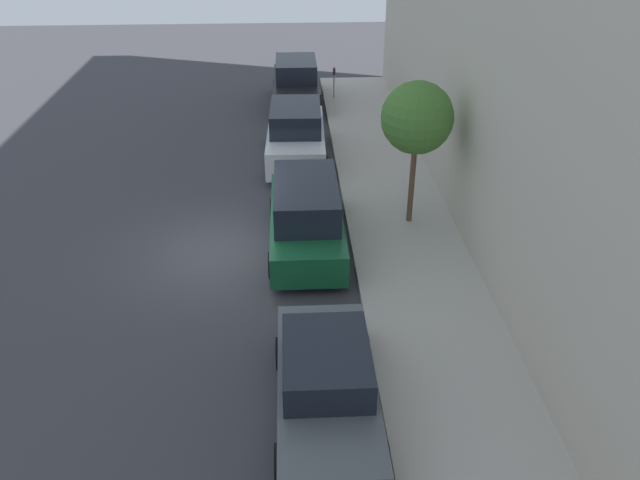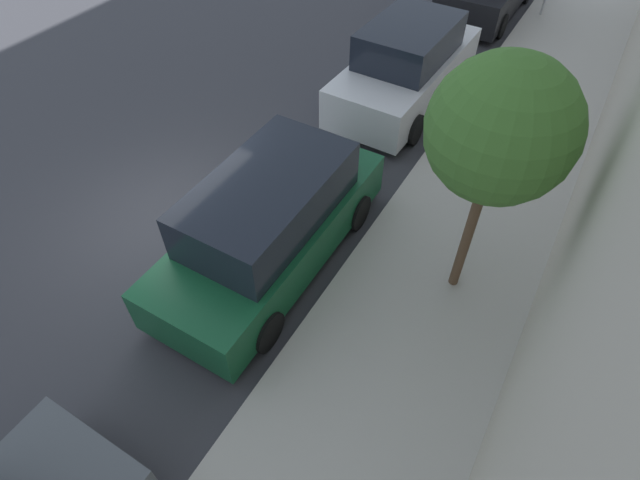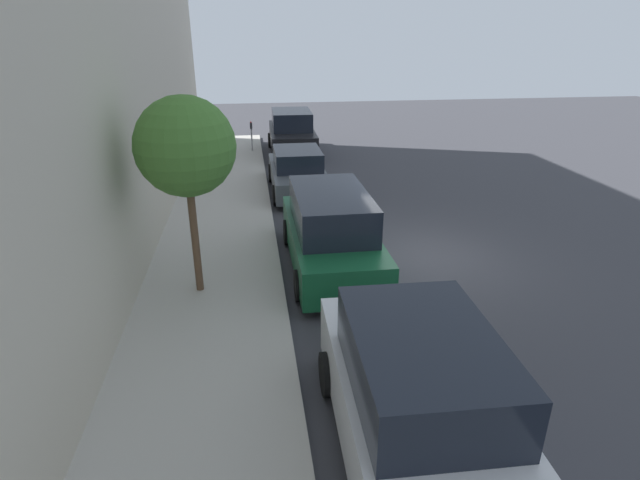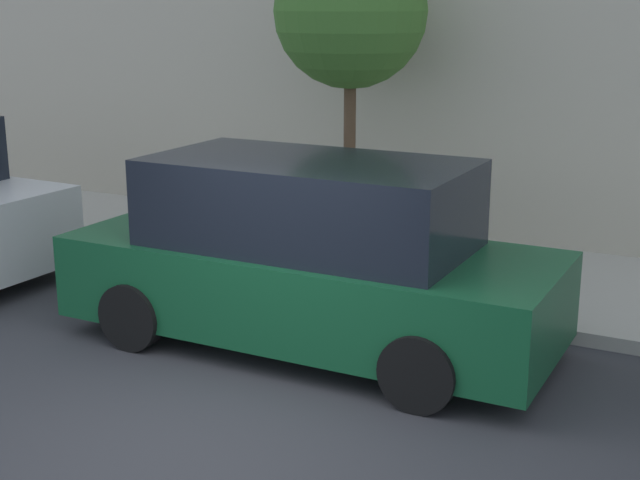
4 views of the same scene
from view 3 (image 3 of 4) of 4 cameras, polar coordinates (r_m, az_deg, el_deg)
ground_plane at (r=12.94m, az=11.06°, el=-1.92°), size 60.00×60.00×0.00m
sidewalk at (r=12.28m, az=-11.86°, el=-3.00°), size 3.10×32.00×0.15m
parked_suv_nearest at (r=23.51m, az=-3.24°, el=12.01°), size 2.08×4.85×1.98m
parked_sedan_second at (r=17.75m, az=-2.59°, el=7.78°), size 1.92×4.51×1.54m
parked_minivan_third at (r=11.83m, az=1.23°, el=0.98°), size 2.02×4.91×1.90m
parked_suv_fourth at (r=6.80m, az=11.25°, el=-17.90°), size 2.09×4.85×1.98m
parking_meter_near at (r=23.70m, az=-7.85°, el=12.05°), size 0.11×0.15×1.35m
street_tree at (r=10.11m, az=-15.12°, el=10.18°), size 1.96×1.96×4.09m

